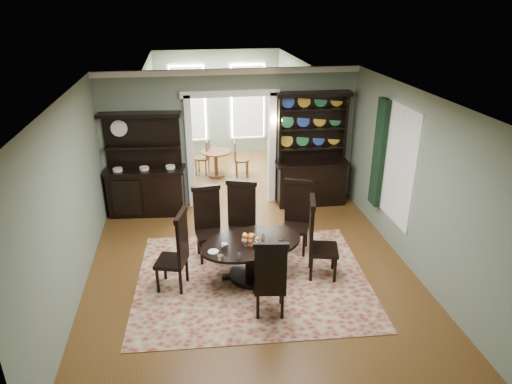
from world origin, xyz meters
TOP-DOWN VIEW (x-y plane):
  - room at (0.00, 0.04)m, footprint 5.51×6.01m
  - parlor at (0.00, 5.53)m, footprint 3.51×3.50m
  - doorway_trim at (0.00, 3.00)m, footprint 2.08×0.25m
  - right_window at (2.69, 0.93)m, footprint 0.15×1.47m
  - wall_sconce at (0.95, 2.85)m, footprint 0.27×0.21m
  - rug at (-0.01, -0.15)m, footprint 3.98×3.32m
  - dining_table at (-0.01, -0.09)m, footprint 1.95×1.95m
  - centerpiece at (-0.05, -0.17)m, footprint 1.30×0.83m
  - chair_far_left at (-0.67, 0.75)m, footprint 0.54×0.52m
  - chair_far_mid at (-0.09, 0.67)m, footprint 0.66×0.64m
  - chair_far_right at (0.95, 0.75)m, footprint 0.63×0.62m
  - chair_end_left at (-1.20, -0.19)m, footprint 0.59×0.61m
  - chair_end_right at (1.06, -0.18)m, footprint 0.60×0.62m
  - chair_near at (0.11, -1.13)m, footprint 0.54×0.52m
  - sideboard at (-1.87, 2.74)m, footprint 1.72×0.75m
  - welsh_dresser at (1.75, 2.73)m, footprint 1.62×0.63m
  - parlor_table at (-0.24, 4.66)m, footprint 0.74×0.74m
  - parlor_chair_left at (-0.52, 4.86)m, footprint 0.43×0.42m
  - parlor_chair_right at (0.36, 4.57)m, footprint 0.40×0.40m

SIDE VIEW (x-z plane):
  - rug at x=-0.01m, z-range 0.00..0.01m
  - parlor_table at x=-0.24m, z-range 0.10..0.79m
  - dining_table at x=-0.01m, z-range 0.13..0.81m
  - parlor_chair_left at x=-0.52m, z-range 0.03..0.96m
  - parlor_chair_right at x=0.36m, z-range 0.03..0.98m
  - chair_near at x=0.11m, z-range 0.03..1.32m
  - chair_far_left at x=-0.67m, z-range 0.03..1.36m
  - chair_far_right at x=0.95m, z-range 0.03..1.37m
  - chair_end_left at x=-1.20m, z-range 0.03..1.39m
  - centerpiece at x=-0.05m, z-range 0.63..0.84m
  - chair_end_right at x=1.06m, z-range 0.04..1.44m
  - chair_far_mid at x=-0.09m, z-range 0.04..1.46m
  - sideboard at x=-1.87m, z-range -0.33..1.86m
  - welsh_dresser at x=1.75m, z-range -0.35..2.16m
  - parlor at x=0.00m, z-range 0.01..3.02m
  - room at x=0.00m, z-range 0.07..3.08m
  - right_window at x=2.69m, z-range 0.54..2.66m
  - doorway_trim at x=0.00m, z-range 0.33..2.90m
  - wall_sconce at x=0.95m, z-range 1.79..1.99m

